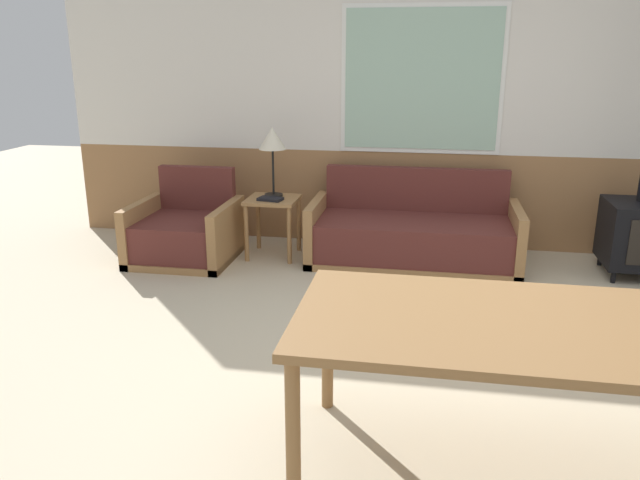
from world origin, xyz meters
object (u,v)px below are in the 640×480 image
armchair (186,233)px  table_lamp (272,141)px  side_table (273,210)px  dining_table (540,336)px  couch (413,236)px

armchair → table_lamp: (0.74, 0.30, 0.80)m
side_table → dining_table: (1.85, -2.82, 0.24)m
couch → armchair: size_ratio=2.08×
couch → dining_table: 2.96m
dining_table → side_table: bearing=123.4°
side_table → table_lamp: (-0.01, 0.08, 0.60)m
couch → table_lamp: size_ratio=2.92×
side_table → armchair: bearing=-163.8°
side_table → dining_table: 3.38m
armchair → side_table: size_ratio=1.61×
table_lamp → couch: bearing=-1.1°
couch → side_table: 1.27m
armchair → side_table: armchair is taller
armchair → table_lamp: bearing=11.2°
table_lamp → dining_table: table_lamp is taller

